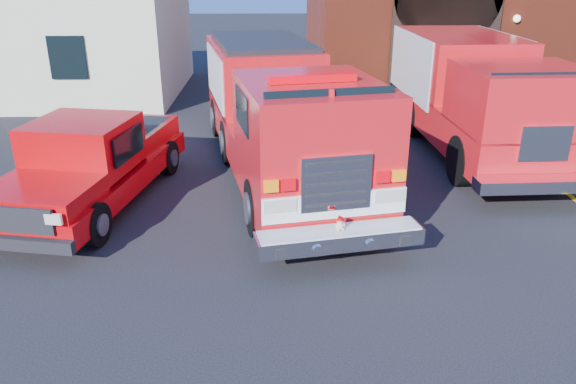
{
  "coord_description": "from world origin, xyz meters",
  "views": [
    {
      "loc": [
        -0.25,
        -10.03,
        4.94
      ],
      "look_at": [
        0.0,
        -1.2,
        1.3
      ],
      "focal_mm": 35.0,
      "sensor_mm": 36.0,
      "label": 1
    }
  ],
  "objects_px": {
    "side_building": "(50,36)",
    "fire_engine": "(279,112)",
    "pickup_truck": "(93,163)",
    "secondary_truck": "(469,89)"
  },
  "relations": [
    {
      "from": "side_building",
      "to": "fire_engine",
      "type": "xyz_separation_m",
      "value": [
        8.91,
        -9.73,
        -0.64
      ]
    },
    {
      "from": "side_building",
      "to": "pickup_truck",
      "type": "xyz_separation_m",
      "value": [
        4.87,
        -11.49,
        -1.29
      ]
    },
    {
      "from": "fire_engine",
      "to": "pickup_truck",
      "type": "height_order",
      "value": "fire_engine"
    },
    {
      "from": "side_building",
      "to": "secondary_truck",
      "type": "height_order",
      "value": "side_building"
    },
    {
      "from": "pickup_truck",
      "to": "secondary_truck",
      "type": "relative_size",
      "value": 0.67
    },
    {
      "from": "fire_engine",
      "to": "secondary_truck",
      "type": "relative_size",
      "value": 1.09
    },
    {
      "from": "side_building",
      "to": "secondary_truck",
      "type": "relative_size",
      "value": 1.1
    },
    {
      "from": "side_building",
      "to": "fire_engine",
      "type": "bearing_deg",
      "value": -47.51
    },
    {
      "from": "pickup_truck",
      "to": "secondary_truck",
      "type": "height_order",
      "value": "secondary_truck"
    },
    {
      "from": "fire_engine",
      "to": "pickup_truck",
      "type": "relative_size",
      "value": 1.64
    }
  ]
}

